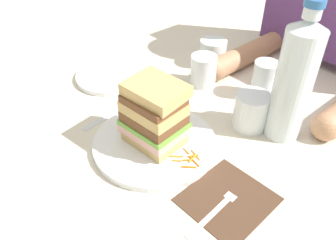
{
  "coord_description": "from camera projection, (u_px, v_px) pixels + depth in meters",
  "views": [
    {
      "loc": [
        0.42,
        -0.33,
        0.49
      ],
      "look_at": [
        0.0,
        0.03,
        0.05
      ],
      "focal_mm": 36.0,
      "sensor_mm": 36.0,
      "label": 1
    }
  ],
  "objects": [
    {
      "name": "side_plate",
      "position": [
        112.0,
        76.0,
        0.93
      ],
      "size": [
        0.2,
        0.2,
        0.01
      ],
      "primitive_type": "cylinder",
      "color": "white",
      "rests_on": "ground_plane"
    },
    {
      "name": "carrot_shred_16",
      "position": [
        175.0,
        156.0,
        0.67
      ],
      "size": [
        0.02,
        0.02,
        0.0
      ],
      "primitive_type": "cylinder",
      "rotation": [
        0.0,
        1.57,
        0.83
      ],
      "color": "orange",
      "rests_on": "main_plate"
    },
    {
      "name": "empty_tumbler_1",
      "position": [
        264.0,
        80.0,
        0.83
      ],
      "size": [
        0.06,
        0.06,
        0.1
      ],
      "primitive_type": "cylinder",
      "color": "silver",
      "rests_on": "ground_plane"
    },
    {
      "name": "napkin_dark",
      "position": [
        228.0,
        199.0,
        0.6
      ],
      "size": [
        0.14,
        0.15,
        0.0
      ],
      "primitive_type": "cube",
      "rotation": [
        0.0,
        0.0,
        0.04
      ],
      "color": "#4C3323",
      "rests_on": "ground_plane"
    },
    {
      "name": "fork",
      "position": [
        220.0,
        205.0,
        0.59
      ],
      "size": [
        0.03,
        0.17,
        0.0
      ],
      "color": "silver",
      "rests_on": "napkin_dark"
    },
    {
      "name": "carrot_shred_2",
      "position": [
        129.0,
        131.0,
        0.73
      ],
      "size": [
        0.02,
        0.02,
        0.0
      ],
      "primitive_type": "cylinder",
      "rotation": [
        0.0,
        1.57,
        3.85
      ],
      "color": "orange",
      "rests_on": "main_plate"
    },
    {
      "name": "carrot_shred_7",
      "position": [
        137.0,
        128.0,
        0.74
      ],
      "size": [
        0.02,
        0.02,
        0.0
      ],
      "primitive_type": "cylinder",
      "rotation": [
        0.0,
        1.57,
        5.64
      ],
      "color": "orange",
      "rests_on": "main_plate"
    },
    {
      "name": "carrot_shred_17",
      "position": [
        196.0,
        155.0,
        0.67
      ],
      "size": [
        0.03,
        0.01,
        0.0
      ],
      "primitive_type": "cylinder",
      "rotation": [
        0.0,
        1.57,
        6.03
      ],
      "color": "orange",
      "rests_on": "main_plate"
    },
    {
      "name": "main_plate",
      "position": [
        157.0,
        143.0,
        0.71
      ],
      "size": [
        0.26,
        0.26,
        0.01
      ],
      "primitive_type": "cylinder",
      "color": "white",
      "rests_on": "ground_plane"
    },
    {
      "name": "carrot_shred_4",
      "position": [
        128.0,
        122.0,
        0.75
      ],
      "size": [
        0.02,
        0.02,
        0.0
      ],
      "primitive_type": "cylinder",
      "rotation": [
        0.0,
        1.57,
        4.07
      ],
      "color": "orange",
      "rests_on": "main_plate"
    },
    {
      "name": "sandwich",
      "position": [
        157.0,
        116.0,
        0.67
      ],
      "size": [
        0.13,
        0.11,
        0.14
      ],
      "color": "tan",
      "rests_on": "main_plate"
    },
    {
      "name": "carrot_shred_1",
      "position": [
        126.0,
        126.0,
        0.74
      ],
      "size": [
        0.02,
        0.02,
        0.0
      ],
      "primitive_type": "cylinder",
      "rotation": [
        0.0,
        1.57,
        4.12
      ],
      "color": "orange",
      "rests_on": "main_plate"
    },
    {
      "name": "carrot_shred_9",
      "position": [
        194.0,
        161.0,
        0.66
      ],
      "size": [
        0.03,
        0.01,
        0.0
      ],
      "primitive_type": "cylinder",
      "rotation": [
        0.0,
        1.57,
        6.13
      ],
      "color": "orange",
      "rests_on": "main_plate"
    },
    {
      "name": "empty_tumbler_2",
      "position": [
        203.0,
        70.0,
        0.88
      ],
      "size": [
        0.07,
        0.07,
        0.08
      ],
      "primitive_type": "cylinder",
      "color": "silver",
      "rests_on": "ground_plane"
    },
    {
      "name": "juice_glass",
      "position": [
        251.0,
        113.0,
        0.75
      ],
      "size": [
        0.08,
        0.08,
        0.08
      ],
      "color": "white",
      "rests_on": "ground_plane"
    },
    {
      "name": "carrot_shred_0",
      "position": [
        136.0,
        127.0,
        0.74
      ],
      "size": [
        0.02,
        0.02,
        0.0
      ],
      "primitive_type": "cylinder",
      "rotation": [
        0.0,
        1.57,
        4.01
      ],
      "color": "orange",
      "rests_on": "main_plate"
    },
    {
      "name": "ground_plane",
      "position": [
        155.0,
        146.0,
        0.72
      ],
      "size": [
        3.0,
        3.0,
        0.0
      ],
      "primitive_type": "plane",
      "color": "beige"
    },
    {
      "name": "carrot_shred_8",
      "position": [
        131.0,
        128.0,
        0.74
      ],
      "size": [
        0.03,
        0.02,
        0.0
      ],
      "primitive_type": "cylinder",
      "rotation": [
        0.0,
        1.57,
        5.56
      ],
      "color": "orange",
      "rests_on": "main_plate"
    },
    {
      "name": "knife",
      "position": [
        115.0,
        111.0,
        0.81
      ],
      "size": [
        0.04,
        0.2,
        0.0
      ],
      "color": "silver",
      "rests_on": "ground_plane"
    },
    {
      "name": "carrot_shred_14",
      "position": [
        176.0,
        161.0,
        0.66
      ],
      "size": [
        0.02,
        0.01,
        0.0
      ],
      "primitive_type": "cylinder",
      "rotation": [
        0.0,
        1.57,
        0.72
      ],
      "color": "orange",
      "rests_on": "main_plate"
    },
    {
      "name": "empty_tumbler_0",
      "position": [
        213.0,
        53.0,
        0.97
      ],
      "size": [
        0.08,
        0.08,
        0.08
      ],
      "primitive_type": "cylinder",
      "color": "silver",
      "rests_on": "ground_plane"
    },
    {
      "name": "carrot_shred_11",
      "position": [
        187.0,
        160.0,
        0.66
      ],
      "size": [
        0.02,
        0.02,
        0.0
      ],
      "primitive_type": "cylinder",
      "rotation": [
        0.0,
        1.57,
        0.95
      ],
      "color": "orange",
      "rests_on": "main_plate"
    },
    {
      "name": "water_bottle",
      "position": [
        294.0,
        81.0,
        0.67
      ],
      "size": [
        0.08,
        0.08,
        0.3
      ],
      "color": "silver",
      "rests_on": "ground_plane"
    },
    {
      "name": "carrot_shred_5",
      "position": [
        127.0,
        124.0,
        0.75
      ],
      "size": [
        0.02,
        0.0,
        0.0
      ],
      "primitive_type": "cylinder",
      "rotation": [
        0.0,
        1.57,
        0.02
      ],
      "color": "orange",
      "rests_on": "main_plate"
    },
    {
      "name": "carrot_shred_6",
      "position": [
        133.0,
        120.0,
        0.76
      ],
      "size": [
        0.03,
        0.01,
        0.0
      ],
      "primitive_type": "cylinder",
      "rotation": [
        0.0,
        1.57,
        0.13
      ],
      "color": "orange",
      "rests_on": "main_plate"
    },
    {
      "name": "carrot_shred_12",
      "position": [
        192.0,
        159.0,
        0.66
      ],
      "size": [
        0.01,
        0.02,
        0.0
      ],
      "primitive_type": "cylinder",
      "rotation": [
        0.0,
        1.57,
        4.91
      ],
      "color": "orange",
      "rests_on": "main_plate"
    },
    {
      "name": "carrot_shred_15",
      "position": [
        189.0,
        167.0,
        0.65
      ],
      "size": [
        0.02,
        0.02,
        0.0
      ],
      "primitive_type": "cylinder",
      "rotation": [
        0.0,
        1.57,
        3.92
      ],
      "color": "orange",
      "rests_on": "main_plate"
    },
    {
      "name": "carrot_shred_10",
      "position": [
        186.0,
        151.0,
        0.68
      ],
      "size": [
        0.02,
        0.01,
        0.0
      ],
      "primitive_type": "cylinder",
      "rotation": [
        0.0,
        1.57,
        6.12
      ],
      "color": "orange",
      "rests_on": "main_plate"
    },
    {
      "name": "carrot_shred_13",
      "position": [
        193.0,
        156.0,
        0.67
      ],
      "size": [
        0.01,
        0.02,
        0.0
      ],
      "primitive_type": "cylinder",
      "rotation": [
        0.0,
        1.57,
        1.07
      ],
      "color": "orange",
      "rests_on": "main_plate"
    },
    {
      "name": "carrot_shred_3",
      "position": [
        136.0,
        118.0,
        0.76
      ],
      "size": [
        0.02,
        0.03,
        0.0
      ],
      "primitive_type": "cylinder",
      "rotation": [
        0.0,
        1.57,
        5.32
      ],
      "color": "orange",
      "rests_on": "main_plate"
    }
  ]
}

